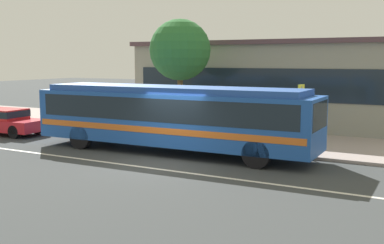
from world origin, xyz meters
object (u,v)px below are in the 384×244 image
(transit_bus, at_px, (172,114))
(pedestrian_waiting_near_sign, at_px, (158,115))
(sedan_behind_bus, at_px, (3,120))
(street_tree_near_stop, at_px, (180,50))
(pedestrian_walking_along_curb, at_px, (248,125))
(bus_stop_sign, at_px, (301,109))

(transit_bus, bearing_deg, pedestrian_waiting_near_sign, 130.25)
(sedan_behind_bus, xyz_separation_m, street_tree_near_stop, (7.74, 4.43, 3.46))
(pedestrian_waiting_near_sign, bearing_deg, sedan_behind_bus, -155.21)
(pedestrian_waiting_near_sign, relative_size, pedestrian_walking_along_curb, 0.97)
(pedestrian_waiting_near_sign, distance_m, pedestrian_walking_along_curb, 5.52)
(transit_bus, xyz_separation_m, bus_stop_sign, (4.66, 1.95, 0.26))
(transit_bus, height_order, bus_stop_sign, bus_stop_sign)
(transit_bus, height_order, pedestrian_waiting_near_sign, transit_bus)
(sedan_behind_bus, relative_size, pedestrian_waiting_near_sign, 2.80)
(transit_bus, relative_size, street_tree_near_stop, 2.11)
(sedan_behind_bus, xyz_separation_m, bus_stop_sign, (14.58, 1.97, 1.09))
(transit_bus, distance_m, bus_stop_sign, 5.06)
(pedestrian_walking_along_curb, height_order, street_tree_near_stop, street_tree_near_stop)
(street_tree_near_stop, bearing_deg, sedan_behind_bus, -150.20)
(pedestrian_waiting_near_sign, bearing_deg, street_tree_near_stop, 62.33)
(pedestrian_walking_along_curb, bearing_deg, bus_stop_sign, 4.59)
(transit_bus, distance_m, street_tree_near_stop, 5.58)
(transit_bus, relative_size, pedestrian_walking_along_curb, 7.13)
(pedestrian_walking_along_curb, distance_m, street_tree_near_stop, 6.23)
(transit_bus, distance_m, pedestrian_walking_along_curb, 3.14)
(sedan_behind_bus, xyz_separation_m, pedestrian_walking_along_curb, (12.46, 1.80, 0.36))
(bus_stop_sign, bearing_deg, street_tree_near_stop, 160.26)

